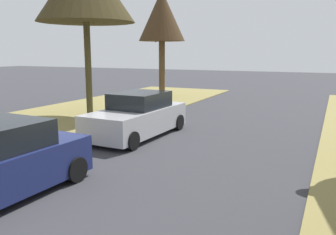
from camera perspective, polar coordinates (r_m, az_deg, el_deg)
street_tree_left_far at (r=23.47m, az=-1.02°, el=16.05°), size 2.99×2.99×6.87m
parked_sedan_silver at (r=12.68m, az=-4.96°, el=0.20°), size 2.06×4.46×1.57m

